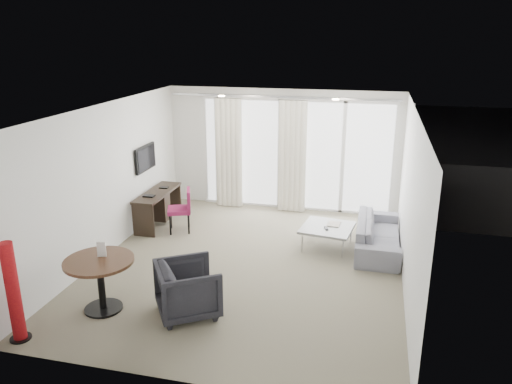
% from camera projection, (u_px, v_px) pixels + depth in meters
% --- Properties ---
extents(floor, '(5.00, 6.00, 0.00)m').
position_uv_depth(floor, '(248.00, 265.00, 8.35)').
color(floor, '#716B56').
rests_on(floor, ground).
extents(ceiling, '(5.00, 6.00, 0.00)m').
position_uv_depth(ceiling, '(247.00, 110.00, 7.55)').
color(ceiling, white).
rests_on(ceiling, ground).
extents(wall_left, '(0.00, 6.00, 2.60)m').
position_uv_depth(wall_left, '(106.00, 181.00, 8.51)').
color(wall_left, silver).
rests_on(wall_left, ground).
extents(wall_right, '(0.00, 6.00, 2.60)m').
position_uv_depth(wall_right, '(410.00, 203.00, 7.39)').
color(wall_right, silver).
rests_on(wall_right, ground).
extents(wall_front, '(5.00, 0.00, 2.60)m').
position_uv_depth(wall_front, '(175.00, 277.00, 5.18)').
color(wall_front, silver).
rests_on(wall_front, ground).
extents(window_panel, '(4.00, 0.02, 2.38)m').
position_uv_depth(window_panel, '(296.00, 155.00, 10.67)').
color(window_panel, white).
rests_on(window_panel, ground).
extents(window_frame, '(4.10, 0.06, 2.44)m').
position_uv_depth(window_frame, '(296.00, 156.00, 10.66)').
color(window_frame, white).
rests_on(window_frame, ground).
extents(curtain_left, '(0.60, 0.20, 2.38)m').
position_uv_depth(curtain_left, '(229.00, 153.00, 10.85)').
color(curtain_left, silver).
rests_on(curtain_left, ground).
extents(curtain_right, '(0.60, 0.20, 2.38)m').
position_uv_depth(curtain_right, '(292.00, 157.00, 10.53)').
color(curtain_right, silver).
rests_on(curtain_right, ground).
extents(curtain_track, '(4.80, 0.04, 0.04)m').
position_uv_depth(curtain_track, '(281.00, 97.00, 10.21)').
color(curtain_track, '#B2B2B7').
rests_on(curtain_track, ceiling).
extents(downlight_a, '(0.12, 0.12, 0.02)m').
position_uv_depth(downlight_a, '(222.00, 96.00, 9.24)').
color(downlight_a, '#FFE0B2').
rests_on(downlight_a, ceiling).
extents(downlight_b, '(0.12, 0.12, 0.02)m').
position_uv_depth(downlight_b, '(336.00, 99.00, 8.76)').
color(downlight_b, '#FFE0B2').
rests_on(downlight_b, ceiling).
extents(desk, '(0.45, 1.45, 0.68)m').
position_uv_depth(desk, '(158.00, 208.00, 10.04)').
color(desk, black).
rests_on(desk, floor).
extents(tv, '(0.05, 0.80, 0.50)m').
position_uv_depth(tv, '(145.00, 158.00, 9.83)').
color(tv, black).
rests_on(tv, wall_left).
extents(desk_chair, '(0.59, 0.57, 0.85)m').
position_uv_depth(desk_chair, '(179.00, 211.00, 9.65)').
color(desk_chair, maroon).
rests_on(desk_chair, floor).
extents(round_table, '(1.22, 1.22, 0.76)m').
position_uv_depth(round_table, '(101.00, 285.00, 6.91)').
color(round_table, '#412717').
rests_on(round_table, floor).
extents(menu_card, '(0.12, 0.05, 0.22)m').
position_uv_depth(menu_card, '(102.00, 259.00, 6.91)').
color(menu_card, white).
rests_on(menu_card, round_table).
extents(red_lamp, '(0.31, 0.31, 1.33)m').
position_uv_depth(red_lamp, '(13.00, 292.00, 6.15)').
color(red_lamp, maroon).
rests_on(red_lamp, floor).
extents(tub_armchair, '(1.12, 1.11, 0.75)m').
position_uv_depth(tub_armchair, '(188.00, 289.00, 6.82)').
color(tub_armchair, black).
rests_on(tub_armchair, floor).
extents(coffee_table, '(0.99, 0.99, 0.39)m').
position_uv_depth(coffee_table, '(327.00, 237.00, 9.00)').
color(coffee_table, gray).
rests_on(coffee_table, floor).
extents(remote, '(0.09, 0.16, 0.02)m').
position_uv_depth(remote, '(326.00, 230.00, 8.85)').
color(remote, black).
rests_on(remote, coffee_table).
extents(magazine, '(0.26, 0.32, 0.02)m').
position_uv_depth(magazine, '(334.00, 226.00, 9.05)').
color(magazine, gray).
rests_on(magazine, coffee_table).
extents(sofa, '(0.75, 1.92, 0.56)m').
position_uv_depth(sofa, '(378.00, 234.00, 8.89)').
color(sofa, slate).
rests_on(sofa, floor).
extents(terrace_slab, '(5.60, 3.00, 0.12)m').
position_uv_depth(terrace_slab, '(304.00, 190.00, 12.46)').
color(terrace_slab, '#4D4D50').
rests_on(terrace_slab, ground).
extents(rattan_chair_a, '(0.69, 0.69, 0.89)m').
position_uv_depth(rattan_chair_a, '(313.00, 168.00, 12.56)').
color(rattan_chair_a, brown).
rests_on(rattan_chair_a, terrace_slab).
extents(rattan_chair_b, '(0.76, 0.76, 0.91)m').
position_uv_depth(rattan_chair_b, '(354.00, 169.00, 12.42)').
color(rattan_chair_b, brown).
rests_on(rattan_chair_b, terrace_slab).
extents(rattan_table, '(0.56, 0.56, 0.49)m').
position_uv_depth(rattan_table, '(333.00, 179.00, 12.38)').
color(rattan_table, brown).
rests_on(rattan_table, terrace_slab).
extents(balustrade, '(5.50, 0.06, 1.05)m').
position_uv_depth(balustrade, '(313.00, 155.00, 13.63)').
color(balustrade, '#B2B2B7').
rests_on(balustrade, terrace_slab).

